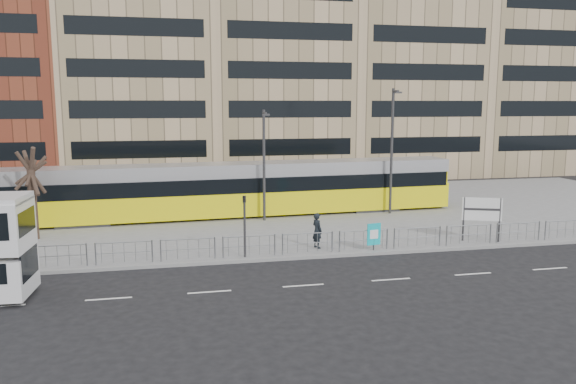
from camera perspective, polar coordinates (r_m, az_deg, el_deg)
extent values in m
plane|color=black|center=(28.56, 3.60, -6.72)|extent=(120.00, 120.00, 0.00)
cube|color=slate|center=(39.93, -1.01, -2.06)|extent=(64.00, 24.00, 0.15)
cube|color=gray|center=(28.59, 3.58, -6.55)|extent=(64.00, 0.25, 0.17)
cube|color=tan|center=(60.62, -14.69, 11.79)|extent=(14.00, 16.00, 22.00)
cube|color=tan|center=(61.70, -1.29, 12.95)|extent=(14.00, 16.00, 24.00)
cube|color=tan|center=(65.67, 11.05, 11.24)|extent=(14.00, 16.00, 21.00)
cube|color=tan|center=(72.30, 21.56, 11.36)|extent=(14.00, 16.00, 23.00)
cylinder|color=gray|center=(29.31, 7.14, -3.94)|extent=(32.00, 0.05, 0.05)
cylinder|color=gray|center=(29.43, 7.12, -4.89)|extent=(32.00, 0.04, 0.04)
cylinder|color=gray|center=(28.64, -24.96, -6.07)|extent=(0.07, 0.07, 1.10)
cube|color=white|center=(25.22, 8.29, -8.93)|extent=(62.00, 0.12, 0.01)
cube|color=yellow|center=(38.28, -5.24, -0.89)|extent=(30.69, 4.50, 1.75)
cube|color=black|center=(38.09, -5.27, 0.89)|extent=(30.25, 4.52, 0.98)
cube|color=#B6B6BC|center=(37.97, -5.29, 2.28)|extent=(30.67, 4.27, 0.87)
cube|color=yellow|center=(43.08, 14.30, 0.93)|extent=(1.44, 2.53, 2.84)
cube|color=yellow|center=(38.54, -27.23, -0.72)|extent=(1.44, 2.53, 2.84)
cylinder|color=#2D2D30|center=(38.15, -5.26, 0.33)|extent=(2.74, 2.74, 3.28)
cube|color=#2D2D30|center=(41.19, 8.37, -1.32)|extent=(3.42, 2.92, 0.55)
cube|color=#2D2D30|center=(38.05, -19.99, -2.63)|extent=(3.42, 2.92, 0.55)
cylinder|color=#2D2D30|center=(32.68, 17.40, -2.64)|extent=(0.11, 0.11, 2.45)
cylinder|color=#2D2D30|center=(33.01, 20.69, -2.69)|extent=(0.11, 0.11, 2.45)
cube|color=white|center=(32.72, 19.11, -1.66)|extent=(2.01, 0.85, 1.28)
cylinder|color=#2D2D30|center=(29.65, 8.70, -5.16)|extent=(0.06, 0.06, 0.76)
cube|color=#0DAFBC|center=(29.54, 8.72, -4.26)|extent=(0.76, 0.17, 1.14)
cube|color=white|center=(29.51, 8.74, -4.27)|extent=(0.47, 0.08, 0.48)
imported|color=black|center=(29.71, 2.98, -3.92)|extent=(0.67, 0.80, 1.88)
cylinder|color=#2D2D30|center=(27.88, -4.42, -3.62)|extent=(0.12, 0.12, 3.00)
imported|color=#2D2D30|center=(27.66, -4.45, -1.40)|extent=(0.22, 0.24, 1.00)
cylinder|color=#2D2D30|center=(36.28, -2.45, 2.67)|extent=(0.18, 0.18, 7.18)
cylinder|color=#2D2D30|center=(35.68, -2.38, 8.03)|extent=(0.14, 0.90, 0.14)
cube|color=#2D2D30|center=(35.23, -2.26, 7.85)|extent=(0.45, 0.20, 0.12)
cylinder|color=#2D2D30|center=(39.21, 10.48, 4.04)|extent=(0.18, 0.18, 8.59)
cylinder|color=#2D2D30|center=(38.72, 10.88, 10.03)|extent=(0.14, 0.90, 0.14)
cube|color=#2D2D30|center=(38.30, 11.14, 9.89)|extent=(0.45, 0.20, 0.12)
cylinder|color=#2F211A|center=(34.53, -24.46, -1.15)|extent=(0.44, 0.44, 3.96)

